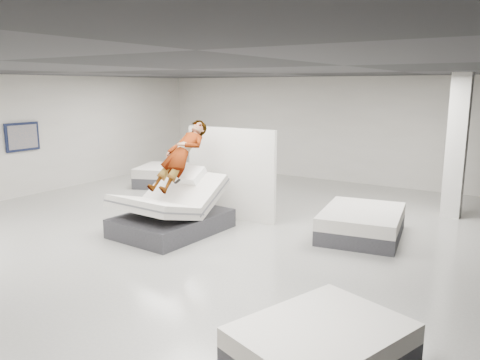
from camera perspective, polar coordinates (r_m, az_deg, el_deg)
The scene contains 10 objects.
room at distance 8.80m, azimuth -6.56°, elevation 2.76°, with size 14.00×14.04×3.20m.
hero_bed at distance 9.52m, azimuth -8.35°, elevation -3.95°, with size 1.73×2.23×1.28m.
person at distance 9.54m, azimuth -7.21°, elevation 1.74°, with size 0.67×0.44×1.84m, color slate.
remote at distance 9.19m, azimuth -7.64°, elevation -0.16°, with size 0.05×0.14×0.03m, color black.
divider_panel at distance 10.34m, azimuth -1.14°, elevation 0.79°, with size 2.22×0.10×2.02m, color white.
flat_bed_right_far at distance 9.51m, azimuth 14.62°, elevation -5.12°, with size 1.74×2.14×0.53m.
flat_bed_right_near at distance 5.23m, azimuth 9.85°, elevation -19.40°, with size 1.79×2.06×0.48m.
flat_bed_left_far at distance 14.04m, azimuth -7.92°, elevation 0.50°, with size 2.52×2.22×0.57m.
column at distance 11.41m, azimuth 24.91°, elevation 3.74°, with size 0.40×0.40×3.20m, color silver.
wall_poster at distance 13.60m, azimuth -25.00°, elevation 4.79°, with size 0.06×0.95×0.75m.
Camera 1 is at (5.51, -6.73, 2.90)m, focal length 35.00 mm.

